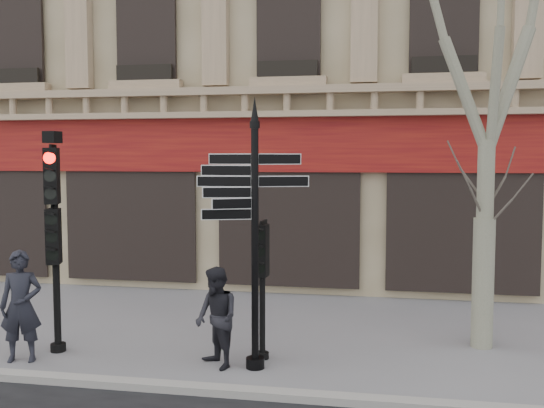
{
  "coord_description": "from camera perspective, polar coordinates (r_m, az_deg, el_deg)",
  "views": [
    {
      "loc": [
        2.21,
        -9.32,
        3.3
      ],
      "look_at": [
        0.39,
        0.6,
        2.52
      ],
      "focal_mm": 40.0,
      "sensor_mm": 36.0,
      "label": 1
    }
  ],
  "objects": [
    {
      "name": "pedestrian_a",
      "position": [
        10.7,
        -22.55,
        -8.86
      ],
      "size": [
        0.76,
        0.6,
        1.81
      ],
      "primitive_type": "imported",
      "rotation": [
        0.0,
        0.0,
        0.29
      ],
      "color": "black",
      "rests_on": "ground"
    },
    {
      "name": "ground",
      "position": [
        10.13,
        -2.87,
        -14.59
      ],
      "size": [
        80.0,
        80.0,
        0.0
      ],
      "primitive_type": "plane",
      "color": "slate",
      "rests_on": "ground"
    },
    {
      "name": "kerb",
      "position": [
        8.84,
        -5.04,
        -17.1
      ],
      "size": [
        80.0,
        0.25,
        0.12
      ],
      "primitive_type": "cube",
      "color": "gray",
      "rests_on": "ground"
    },
    {
      "name": "traffic_signal_secondary",
      "position": [
        9.88,
        -0.92,
        -5.78
      ],
      "size": [
        0.39,
        0.28,
        2.22
      ],
      "rotation": [
        0.0,
        0.0,
        -0.05
      ],
      "color": "black",
      "rests_on": "ground"
    },
    {
      "name": "traffic_signal_main",
      "position": [
        10.77,
        -19.79,
        -0.87
      ],
      "size": [
        0.48,
        0.41,
        3.73
      ],
      "rotation": [
        0.0,
        0.0,
        0.32
      ],
      "color": "black",
      "rests_on": "ground"
    },
    {
      "name": "pedestrian_b",
      "position": [
        9.67,
        -5.24,
        -10.62
      ],
      "size": [
        0.97,
        0.97,
        1.59
      ],
      "primitive_type": "imported",
      "rotation": [
        0.0,
        0.0,
        -0.81
      ],
      "color": "black",
      "rests_on": "ground"
    },
    {
      "name": "fingerpost",
      "position": [
        9.29,
        -1.63,
        1.53
      ],
      "size": [
        2.01,
        2.01,
        4.22
      ],
      "rotation": [
        0.0,
        0.0,
        0.15
      ],
      "color": "black",
      "rests_on": "ground"
    }
  ]
}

